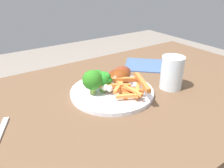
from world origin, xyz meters
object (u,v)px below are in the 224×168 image
object	(u,v)px
carrot_fries_pile	(128,87)
water_glass	(172,73)
broccoli_floret_front	(103,79)
chicken_drumstick_far	(120,75)
broccoli_floret_middle	(93,80)
chicken_drumstick_extra	(119,77)
chicken_drumstick_near	(116,77)
dining_table	(107,130)
dinner_plate	(112,92)

from	to	relation	value
carrot_fries_pile	water_glass	world-z (taller)	water_glass
broccoli_floret_front	chicken_drumstick_far	world-z (taller)	broccoli_floret_front
broccoli_floret_middle	chicken_drumstick_extra	bearing A→B (deg)	3.35
chicken_drumstick_near	broccoli_floret_front	bearing A→B (deg)	-158.71
broccoli_floret_front	chicken_drumstick_near	xyz separation A→B (m)	(0.06, 0.02, -0.02)
broccoli_floret_middle	chicken_drumstick_far	size ratio (longest dim) A/B	0.51
dining_table	chicken_drumstick_near	xyz separation A→B (m)	(0.07, 0.05, 0.14)
carrot_fries_pile	chicken_drumstick_far	xyz separation A→B (m)	(0.03, 0.07, 0.00)
dining_table	carrot_fries_pile	xyz separation A→B (m)	(0.06, -0.02, 0.14)
broccoli_floret_middle	water_glass	distance (m)	0.24
broccoli_floret_front	dinner_plate	bearing A→B (deg)	-20.93
dining_table	chicken_drumstick_near	world-z (taller)	chicken_drumstick_near
broccoli_floret_front	chicken_drumstick_near	world-z (taller)	broccoli_floret_front
dining_table	chicken_drumstick_near	bearing A→B (deg)	36.47
chicken_drumstick_extra	dining_table	bearing A→B (deg)	-152.25
chicken_drumstick_near	chicken_drumstick_far	xyz separation A→B (m)	(0.01, -0.00, 0.00)
chicken_drumstick_extra	carrot_fries_pile	bearing A→B (deg)	-102.79
chicken_drumstick_far	water_glass	distance (m)	0.16
chicken_drumstick_far	water_glass	world-z (taller)	water_glass
broccoli_floret_middle	chicken_drumstick_near	world-z (taller)	broccoli_floret_middle
chicken_drumstick_near	broccoli_floret_middle	bearing A→B (deg)	-168.33
chicken_drumstick_near	dinner_plate	bearing A→B (deg)	-138.90
carrot_fries_pile	water_glass	bearing A→B (deg)	-10.16
dining_table	chicken_drumstick_far	bearing A→B (deg)	30.14
dinner_plate	chicken_drumstick_far	size ratio (longest dim) A/B	1.75
dinner_plate	chicken_drumstick_extra	xyz separation A→B (m)	(0.04, 0.02, 0.03)
chicken_drumstick_far	water_glass	bearing A→B (deg)	-38.84
broccoli_floret_middle	chicken_drumstick_far	world-z (taller)	broccoli_floret_middle
chicken_drumstick_near	chicken_drumstick_extra	xyz separation A→B (m)	(0.00, -0.01, 0.00)
broccoli_floret_front	chicken_drumstick_far	distance (m)	0.08
water_glass	dinner_plate	bearing A→B (deg)	158.59
chicken_drumstick_far	chicken_drumstick_extra	world-z (taller)	chicken_drumstick_far
dinner_plate	broccoli_floret_front	distance (m)	0.05
broccoli_floret_middle	chicken_drumstick_extra	xyz separation A→B (m)	(0.09, 0.01, -0.02)
broccoli_floret_middle	chicken_drumstick_extra	size ratio (longest dim) A/B	0.54
broccoli_floret_front	dining_table	bearing A→B (deg)	-103.38
broccoli_floret_middle	carrot_fries_pile	bearing A→B (deg)	-34.36
dinner_plate	carrot_fries_pile	distance (m)	0.06
chicken_drumstick_far	dinner_plate	bearing A→B (deg)	-149.61
carrot_fries_pile	chicken_drumstick_near	bearing A→B (deg)	80.45
chicken_drumstick_extra	water_glass	bearing A→B (deg)	-32.96
chicken_drumstick_extra	chicken_drumstick_far	bearing A→B (deg)	41.36
dining_table	chicken_drumstick_far	xyz separation A→B (m)	(0.08, 0.05, 0.15)
carrot_fries_pile	water_glass	xyz separation A→B (m)	(0.15, -0.03, 0.02)
carrot_fries_pile	chicken_drumstick_extra	distance (m)	0.06
broccoli_floret_front	chicken_drumstick_near	distance (m)	0.07
dining_table	chicken_drumstick_extra	distance (m)	0.16
chicken_drumstick_far	chicken_drumstick_extra	xyz separation A→B (m)	(-0.01, -0.01, -0.00)
water_glass	chicken_drumstick_extra	bearing A→B (deg)	147.04
dinner_plate	broccoli_floret_front	xyz separation A→B (m)	(-0.02, 0.01, 0.04)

